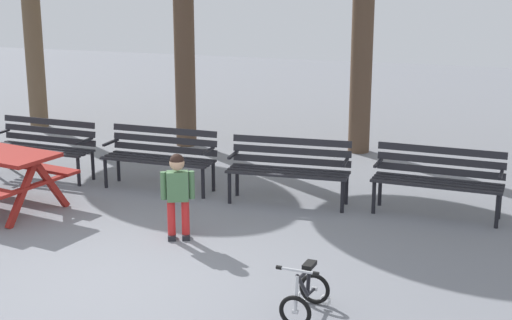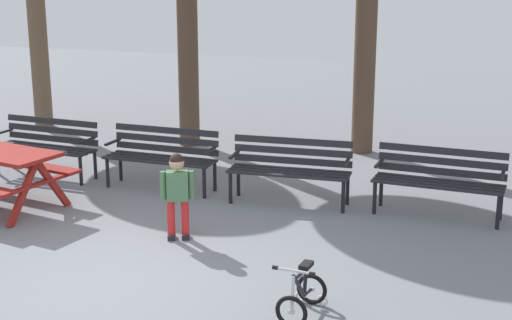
% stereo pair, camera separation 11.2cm
% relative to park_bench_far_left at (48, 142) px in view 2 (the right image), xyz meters
% --- Properties ---
extents(ground, '(36.00, 36.00, 0.00)m').
position_rel_park_bench_far_left_xyz_m(ground, '(2.84, -3.15, -0.51)').
color(ground, slate).
extents(park_bench_far_left, '(1.62, 0.55, 0.85)m').
position_rel_park_bench_far_left_xyz_m(park_bench_far_left, '(0.00, 0.00, 0.00)').
color(park_bench_far_left, '#232328').
rests_on(park_bench_far_left, ground).
extents(park_bench_left, '(1.61, 0.49, 0.85)m').
position_rel_park_bench_far_left_xyz_m(park_bench_left, '(1.90, -0.01, 0.00)').
color(park_bench_left, '#232328').
rests_on(park_bench_left, ground).
extents(park_bench_right, '(1.63, 0.56, 0.85)m').
position_rel_park_bench_far_left_xyz_m(park_bench_right, '(3.79, -0.06, 0.00)').
color(park_bench_right, '#232328').
rests_on(park_bench_right, ground).
extents(park_bench_far_right, '(1.62, 0.54, 0.85)m').
position_rel_park_bench_far_left_xyz_m(park_bench_far_right, '(5.70, 0.05, 0.00)').
color(park_bench_far_right, '#232328').
rests_on(park_bench_far_right, ground).
extents(child_standing, '(0.36, 0.25, 1.02)m').
position_rel_park_bench_far_left_xyz_m(child_standing, '(2.97, -1.80, 0.08)').
color(child_standing, red).
rests_on(child_standing, ground).
extents(kids_bicycle, '(0.40, 0.58, 0.54)m').
position_rel_park_bench_far_left_xyz_m(kids_bicycle, '(4.86, -3.21, -0.31)').
color(kids_bicycle, black).
rests_on(kids_bicycle, ground).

